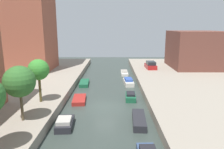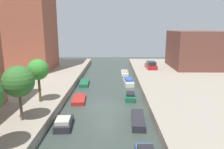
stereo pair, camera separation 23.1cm
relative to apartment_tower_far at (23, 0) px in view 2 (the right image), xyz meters
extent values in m
plane|color=#333D38|center=(16.00, -17.83, -14.09)|extent=(84.00, 84.00, 0.00)
cube|color=brown|center=(0.00, 0.00, 0.00)|extent=(10.00, 9.17, 26.18)
cube|color=brown|center=(34.00, 2.61, -9.36)|extent=(10.00, 10.85, 7.45)
cylinder|color=brown|center=(8.72, -23.65, -11.75)|extent=(0.24, 0.24, 2.68)
sphere|color=#30662A|center=(8.72, -23.65, -9.43)|extent=(2.80, 2.80, 2.80)
cylinder|color=brown|center=(8.72, -18.71, -11.63)|extent=(0.28, 0.28, 2.91)
sphere|color=#36862E|center=(8.72, -18.71, -9.36)|extent=(2.33, 2.33, 2.33)
cube|color=maroon|center=(24.57, 1.09, -12.69)|extent=(2.01, 4.21, 0.81)
cube|color=#1E2328|center=(24.57, 0.78, -11.94)|extent=(1.72, 2.34, 0.68)
cube|color=#232328|center=(12.37, -22.97, -13.77)|extent=(1.69, 3.11, 0.63)
cube|color=#B2ADA3|center=(12.37, -23.27, -13.29)|extent=(1.37, 1.74, 0.35)
cube|color=maroon|center=(12.64, -15.89, -13.84)|extent=(1.82, 3.63, 0.49)
cube|color=#195638|center=(12.21, -7.85, -13.82)|extent=(1.63, 4.08, 0.55)
cube|color=#232328|center=(19.53, -22.10, -13.75)|extent=(1.49, 4.30, 0.68)
cube|color=#195638|center=(19.26, -15.02, -13.76)|extent=(1.44, 3.07, 0.65)
cube|color=black|center=(19.26, -15.14, -13.29)|extent=(1.18, 1.71, 0.29)
cube|color=beige|center=(19.49, -7.58, -13.76)|extent=(1.65, 3.98, 0.67)
cube|color=#2D4C9E|center=(19.49, -7.65, -13.24)|extent=(1.32, 2.22, 0.37)
cube|color=beige|center=(19.21, 0.04, -13.84)|extent=(1.31, 4.35, 0.50)
cube|color=gray|center=(19.21, 0.20, -13.48)|extent=(1.11, 2.39, 0.22)
camera|label=1|loc=(16.97, -41.77, -4.68)|focal=34.30mm
camera|label=2|loc=(17.20, -41.76, -4.68)|focal=34.30mm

